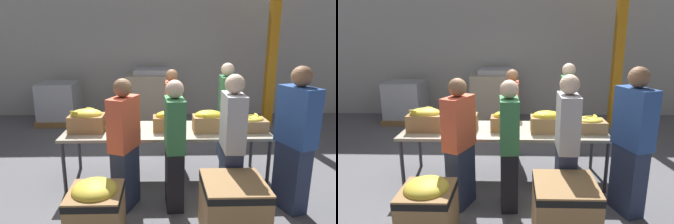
% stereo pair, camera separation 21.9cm
% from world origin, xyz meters
% --- Properties ---
extents(ground_plane, '(30.00, 30.00, 0.00)m').
position_xyz_m(ground_plane, '(0.00, 0.00, 0.00)').
color(ground_plane, slate).
extents(wall_back, '(16.00, 0.08, 4.00)m').
position_xyz_m(wall_back, '(0.00, 3.86, 2.00)').
color(wall_back, '#B7B7B2').
rests_on(wall_back, ground_plane).
extents(sorting_table, '(2.89, 0.89, 0.78)m').
position_xyz_m(sorting_table, '(0.00, 0.00, 0.73)').
color(sorting_table, '#9E937F').
rests_on(sorting_table, ground_plane).
extents(banana_box_0, '(0.48, 0.33, 0.33)m').
position_xyz_m(banana_box_0, '(-1.12, -0.05, 0.94)').
color(banana_box_0, '#A37A4C').
rests_on(banana_box_0, sorting_table).
extents(banana_box_1, '(0.42, 0.33, 0.31)m').
position_xyz_m(banana_box_1, '(-0.60, -0.03, 0.93)').
color(banana_box_1, olive).
rests_on(banana_box_1, sorting_table).
extents(banana_box_2, '(0.39, 0.28, 0.29)m').
position_xyz_m(banana_box_2, '(0.01, -0.04, 0.92)').
color(banana_box_2, olive).
rests_on(banana_box_2, sorting_table).
extents(banana_box_3, '(0.44, 0.29, 0.31)m').
position_xyz_m(banana_box_3, '(0.59, -0.10, 0.93)').
color(banana_box_3, '#A37A4C').
rests_on(banana_box_3, sorting_table).
extents(banana_box_4, '(0.44, 0.32, 0.24)m').
position_xyz_m(banana_box_4, '(1.19, -0.08, 0.89)').
color(banana_box_4, '#A37A4C').
rests_on(banana_box_4, sorting_table).
extents(volunteer_0, '(0.37, 0.48, 1.62)m').
position_xyz_m(volunteer_0, '(-0.52, -0.73, 0.80)').
color(volunteer_0, '#2D3856').
rests_on(volunteer_0, ground_plane).
extents(volunteer_1, '(0.38, 0.53, 1.76)m').
position_xyz_m(volunteer_1, '(1.50, -0.83, 0.88)').
color(volunteer_1, '#2D3856').
rests_on(volunteer_1, ground_plane).
extents(volunteer_2, '(0.25, 0.46, 1.66)m').
position_xyz_m(volunteer_2, '(1.03, 0.80, 0.82)').
color(volunteer_2, '#2D3856').
rests_on(volunteer_2, ground_plane).
extents(volunteer_3, '(0.24, 0.46, 1.68)m').
position_xyz_m(volunteer_3, '(0.75, -0.83, 0.83)').
color(volunteer_3, '#2D3856').
rests_on(volunteer_3, ground_plane).
extents(volunteer_4, '(0.21, 0.42, 1.55)m').
position_xyz_m(volunteer_4, '(0.11, 0.80, 0.77)').
color(volunteer_4, black).
rests_on(volunteer_4, ground_plane).
extents(volunteer_5, '(0.24, 0.44, 1.60)m').
position_xyz_m(volunteer_5, '(0.08, -0.76, 0.80)').
color(volunteer_5, black).
rests_on(volunteer_5, ground_plane).
extents(donation_bin_0, '(0.54, 0.54, 0.66)m').
position_xyz_m(donation_bin_0, '(-0.76, -1.36, 0.35)').
color(donation_bin_0, '#A37A4C').
rests_on(donation_bin_0, ground_plane).
extents(donation_bin_1, '(0.64, 0.64, 0.65)m').
position_xyz_m(donation_bin_1, '(0.66, -1.36, 0.35)').
color(donation_bin_1, '#A37A4C').
rests_on(donation_bin_1, ground_plane).
extents(support_pillar, '(0.20, 0.20, 4.00)m').
position_xyz_m(support_pillar, '(2.48, 2.77, 2.00)').
color(support_pillar, orange).
rests_on(support_pillar, ground_plane).
extents(pallet_stack_0, '(0.94, 0.94, 1.31)m').
position_xyz_m(pallet_stack_0, '(-0.28, 3.23, 0.64)').
color(pallet_stack_0, olive).
rests_on(pallet_stack_0, ground_plane).
extents(pallet_stack_1, '(0.96, 0.96, 1.00)m').
position_xyz_m(pallet_stack_1, '(-2.54, 3.07, 0.49)').
color(pallet_stack_1, olive).
rests_on(pallet_stack_1, ground_plane).
extents(pallet_stack_2, '(1.14, 1.14, 1.20)m').
position_xyz_m(pallet_stack_2, '(-0.35, 3.08, 0.59)').
color(pallet_stack_2, olive).
rests_on(pallet_stack_2, ground_plane).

